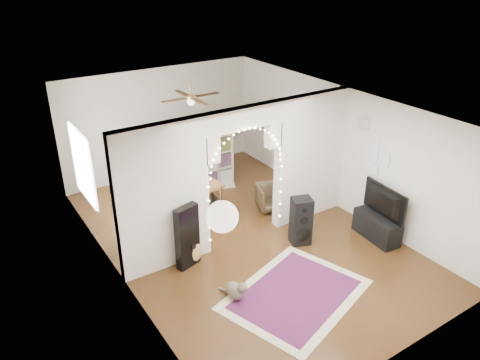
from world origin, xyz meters
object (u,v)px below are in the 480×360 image
floor_speaker (301,221)px  dining_chair_left (207,205)px  acoustic_guitar (192,244)px  bookcase (200,155)px  media_console (377,227)px  dining_table (191,190)px  dining_chair_right (272,197)px

floor_speaker → dining_chair_left: size_ratio=1.99×
acoustic_guitar → bookcase: size_ratio=0.57×
bookcase → media_console: bearing=-42.9°
dining_table → dining_chair_right: bearing=-25.2°
acoustic_guitar → dining_chair_right: (2.45, 0.87, -0.14)m
acoustic_guitar → media_console: (3.46, -1.24, -0.17)m
dining_chair_right → dining_table: bearing=179.1°
floor_speaker → dining_table: size_ratio=0.76×
acoustic_guitar → dining_chair_left: 1.83m
acoustic_guitar → dining_chair_right: size_ratio=1.56×
acoustic_guitar → dining_chair_right: 2.60m
bookcase → dining_chair_right: bookcase is taller
dining_table → dining_chair_right: size_ratio=2.05×
bookcase → dining_chair_left: size_ratio=3.45×
media_console → dining_chair_left: (-2.35, 2.68, -0.03)m
dining_table → dining_chair_left: 0.58m
acoustic_guitar → dining_chair_left: bearing=38.7°
dining_table → dining_chair_left: dining_table is taller
floor_speaker → dining_chair_right: floor_speaker is taller
acoustic_guitar → bookcase: bearing=44.8°
acoustic_guitar → floor_speaker: 2.16m
media_console → dining_chair_left: 3.57m
dining_table → bookcase: bearing=48.4°
media_console → bookcase: 4.36m
floor_speaker → dining_chair_left: (-0.98, 1.97, -0.26)m
acoustic_guitar → dining_table: 1.68m
bookcase → dining_table: 1.50m
dining_table → acoustic_guitar: bearing=-122.9°
dining_table → media_console: bearing=-50.6°
floor_speaker → media_console: 1.56m
dining_table → dining_chair_left: size_ratio=2.61×
floor_speaker → media_console: bearing=-7.0°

